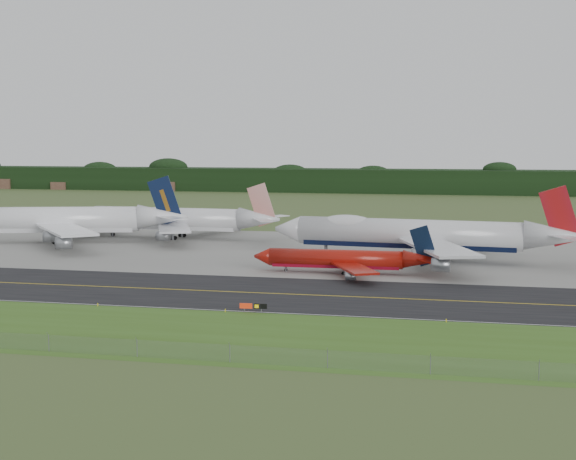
# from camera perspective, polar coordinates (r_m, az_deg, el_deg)

# --- Properties ---
(ground) EXTENTS (600.00, 600.00, 0.00)m
(ground) POSITION_cam_1_polar(r_m,az_deg,el_deg) (145.60, -1.16, -4.23)
(ground) COLOR #3A5126
(ground) RESTS_ON ground
(grass_verge) EXTENTS (400.00, 30.00, 0.01)m
(grass_verge) POSITION_cam_1_polar(r_m,az_deg,el_deg) (112.57, -5.26, -7.42)
(grass_verge) COLOR #395D1B
(grass_verge) RESTS_ON ground
(taxiway) EXTENTS (400.00, 32.00, 0.02)m
(taxiway) POSITION_cam_1_polar(r_m,az_deg,el_deg) (141.78, -1.53, -4.51)
(taxiway) COLOR black
(taxiway) RESTS_ON ground
(apron) EXTENTS (400.00, 78.00, 0.01)m
(apron) POSITION_cam_1_polar(r_m,az_deg,el_deg) (194.97, 2.25, -1.52)
(apron) COLOR gray
(apron) RESTS_ON ground
(taxiway_centreline) EXTENTS (400.00, 0.40, 0.00)m
(taxiway_centreline) POSITION_cam_1_polar(r_m,az_deg,el_deg) (141.77, -1.53, -4.51)
(taxiway_centreline) COLOR gold
(taxiway_centreline) RESTS_ON taxiway
(taxiway_edge_line) EXTENTS (400.00, 0.25, 0.00)m
(taxiway_edge_line) POSITION_cam_1_polar(r_m,az_deg,el_deg) (127.06, -3.18, -5.79)
(taxiway_edge_line) COLOR silver
(taxiway_edge_line) RESTS_ON taxiway
(perimeter_fence) EXTENTS (320.00, 0.10, 320.00)m
(perimeter_fence) POSITION_cam_1_polar(r_m,az_deg,el_deg) (100.35, -7.49, -8.52)
(perimeter_fence) COLOR slate
(perimeter_fence) RESTS_ON ground
(horizon_treeline) EXTENTS (700.00, 25.00, 12.00)m
(horizon_treeline) POSITION_cam_1_polar(r_m,az_deg,el_deg) (414.94, 7.49, 3.39)
(horizon_treeline) COLOR black
(horizon_treeline) RESTS_ON ground
(jet_ba_747) EXTENTS (69.56, 57.34, 17.48)m
(jet_ba_747) POSITION_cam_1_polar(r_m,az_deg,el_deg) (181.10, 9.30, -0.31)
(jet_ba_747) COLOR silver
(jet_ba_747) RESTS_ON ground
(jet_red_737) EXTENTS (37.69, 30.84, 10.21)m
(jet_red_737) POSITION_cam_1_polar(r_m,az_deg,el_deg) (162.65, 4.14, -2.11)
(jet_red_737) COLOR maroon
(jet_red_737) RESTS_ON ground
(jet_navy_gold) EXTENTS (67.41, 57.52, 17.62)m
(jet_navy_gold) POSITION_cam_1_polar(r_m,az_deg,el_deg) (219.53, -15.99, 0.65)
(jet_navy_gold) COLOR white
(jet_navy_gold) RESTS_ON ground
(jet_star_tail) EXTENTS (59.38, 49.69, 15.67)m
(jet_star_tail) POSITION_cam_1_polar(r_m,az_deg,el_deg) (221.77, -7.93, 0.74)
(jet_star_tail) COLOR silver
(jet_star_tail) RESTS_ON ground
(taxiway_sign) EXTENTS (4.33, 0.48, 1.44)m
(taxiway_sign) POSITION_cam_1_polar(r_m,az_deg,el_deg) (125.98, -2.49, -5.44)
(taxiway_sign) COLOR slate
(taxiway_sign) RESTS_ON ground
(edge_marker_left) EXTENTS (0.16, 0.16, 0.50)m
(edge_marker_left) POSITION_cam_1_polar(r_m,az_deg,el_deg) (134.43, -13.38, -5.19)
(edge_marker_left) COLOR yellow
(edge_marker_left) RESTS_ON ground
(edge_marker_center) EXTENTS (0.16, 0.16, 0.50)m
(edge_marker_center) POSITION_cam_1_polar(r_m,az_deg,el_deg) (126.80, -4.48, -5.73)
(edge_marker_center) COLOR yellow
(edge_marker_center) RESTS_ON ground
(edge_marker_right) EXTENTS (0.16, 0.16, 0.50)m
(edge_marker_right) POSITION_cam_1_polar(r_m,az_deg,el_deg) (121.78, 11.19, -6.34)
(edge_marker_right) COLOR yellow
(edge_marker_right) RESTS_ON ground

